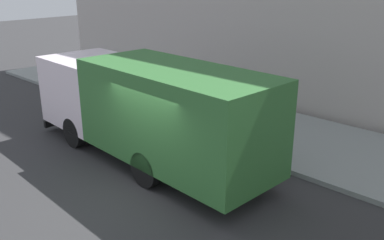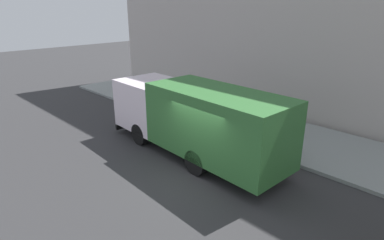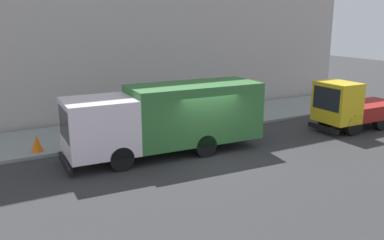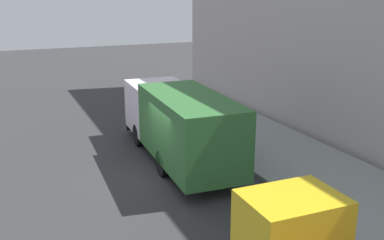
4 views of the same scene
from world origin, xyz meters
name	(u,v)px [view 4 (image 4 of 4)]	position (x,y,z in m)	size (l,w,h in m)	color
ground	(165,176)	(0.00, 0.00, 0.00)	(80.00, 80.00, 0.00)	#313133
sidewalk	(286,154)	(5.19, 0.00, 0.07)	(4.38, 30.00, 0.14)	gray
large_utility_truck	(178,121)	(1.06, 1.29, 1.59)	(2.71, 8.30, 2.86)	white
pedestrian_walking	(243,134)	(3.51, 0.59, 1.00)	(0.40, 0.40, 1.62)	#4C3F51
traffic_cone_orange	(190,113)	(3.60, 6.09, 0.48)	(0.48, 0.48, 0.68)	orange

